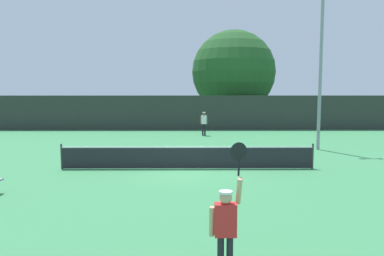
{
  "coord_description": "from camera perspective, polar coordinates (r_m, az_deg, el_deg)",
  "views": [
    {
      "loc": [
        0.07,
        -15.65,
        3.33
      ],
      "look_at": [
        0.21,
        2.26,
        1.51
      ],
      "focal_mm": 35.11,
      "sensor_mm": 36.0,
      "label": 1
    }
  ],
  "objects": [
    {
      "name": "player_receiving",
      "position": [
        27.49,
        1.82,
        1.05
      ],
      "size": [
        0.57,
        0.25,
        1.71
      ],
      "rotation": [
        0.0,
        0.0,
        3.14
      ],
      "color": "white",
      "rests_on": "ground"
    },
    {
      "name": "parked_car_mid",
      "position": [
        38.99,
        -4.83,
        2.02
      ],
      "size": [
        2.43,
        4.41,
        1.69
      ],
      "rotation": [
        0.0,
        0.0,
        -0.13
      ],
      "color": "red",
      "rests_on": "ground"
    },
    {
      "name": "player_serving",
      "position": [
        6.77,
        5.2,
        -13.89
      ],
      "size": [
        0.67,
        0.38,
        2.42
      ],
      "color": "red",
      "rests_on": "ground"
    },
    {
      "name": "perimeter_fence",
      "position": [
        31.38,
        -0.58,
        2.34
      ],
      "size": [
        38.33,
        0.12,
        2.87
      ],
      "primitive_type": "cube",
      "color": "#2D332D",
      "rests_on": "ground"
    },
    {
      "name": "parked_car_near",
      "position": [
        40.07,
        -12.33,
        2.01
      ],
      "size": [
        2.39,
        4.4,
        1.69
      ],
      "rotation": [
        0.0,
        0.0,
        -0.12
      ],
      "color": "navy",
      "rests_on": "ground"
    },
    {
      "name": "large_tree",
      "position": [
        37.26,
        6.33,
        8.46
      ],
      "size": [
        8.1,
        8.1,
        9.14
      ],
      "color": "brown",
      "rests_on": "ground"
    },
    {
      "name": "parked_car_far",
      "position": [
        38.53,
        14.37,
        1.82
      ],
      "size": [
        2.32,
        4.37,
        1.69
      ],
      "rotation": [
        0.0,
        0.0,
        0.1
      ],
      "color": "black",
      "rests_on": "ground"
    },
    {
      "name": "tennis_ball",
      "position": [
        20.09,
        7.79,
        -3.69
      ],
      "size": [
        0.07,
        0.07,
        0.07
      ],
      "primitive_type": "sphere",
      "color": "#CCE033",
      "rests_on": "ground"
    },
    {
      "name": "ground_plane",
      "position": [
        16.0,
        -0.69,
        -6.21
      ],
      "size": [
        120.0,
        120.0,
        0.0
      ],
      "primitive_type": "plane",
      "color": "#387F4C"
    },
    {
      "name": "tennis_net",
      "position": [
        15.9,
        -0.7,
        -4.4
      ],
      "size": [
        10.71,
        0.08,
        1.07
      ],
      "color": "#232328",
      "rests_on": "ground"
    },
    {
      "name": "light_pole",
      "position": [
        22.05,
        18.98,
        9.71
      ],
      "size": [
        1.18,
        0.28,
        8.76
      ],
      "color": "gray",
      "rests_on": "ground"
    }
  ]
}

